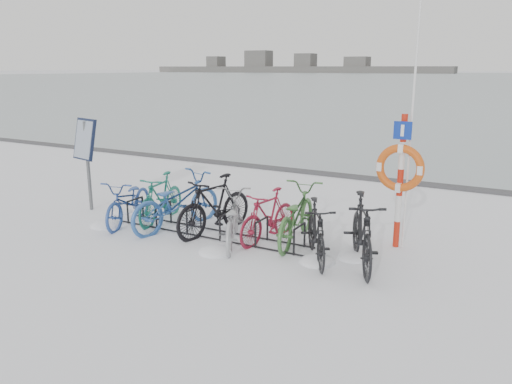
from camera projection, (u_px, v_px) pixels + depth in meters
ground at (210, 234)px, 9.24m from camera, size 900.00×900.00×0.00m
quay_edge at (326, 174)px, 14.24m from camera, size 400.00×0.25×0.10m
bike_rack at (210, 225)px, 9.19m from camera, size 4.00×0.48×0.46m
info_board at (85, 145)px, 10.49m from camera, size 0.70×0.38×1.97m
lifebuoy_station at (401, 168)px, 8.22m from camera, size 0.80×0.23×4.13m
shoreline at (286, 68)px, 286.60m from camera, size 180.00×12.00×9.50m
bike_0 at (129, 199)px, 9.84m from camera, size 1.09×1.90×0.94m
bike_1 at (161, 197)px, 9.95m from camera, size 0.72×1.71×1.00m
bike_2 at (176, 200)px, 9.50m from camera, size 1.18×2.20×1.10m
bike_3 at (214, 204)px, 9.20m from camera, size 0.91×1.93×1.12m
bike_4 at (232, 217)px, 8.68m from camera, size 1.35×1.88×0.94m
bike_5 at (268, 214)px, 8.82m from camera, size 0.70×1.64×0.96m
bike_6 at (296, 213)px, 8.77m from camera, size 0.94×2.04×1.03m
bike_7 at (316, 230)px, 7.94m from camera, size 1.24×1.65×0.99m
bike_8 at (362, 230)px, 7.70m from camera, size 1.29×1.95×1.14m
snow_drifts at (215, 240)px, 8.91m from camera, size 5.59×1.90×0.21m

